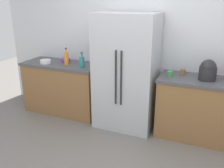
% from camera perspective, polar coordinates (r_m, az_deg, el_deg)
% --- Properties ---
extents(kitchen_back_panel, '(5.35, 0.10, 3.07)m').
position_cam_1_polar(kitchen_back_panel, '(3.95, 8.59, 13.16)').
color(kitchen_back_panel, silver).
rests_on(kitchen_back_panel, ground_plane).
extents(counter_left, '(1.35, 0.60, 0.88)m').
position_cam_1_polar(counter_left, '(4.46, -11.04, -0.76)').
color(counter_left, olive).
rests_on(counter_left, ground_plane).
extents(counter_right, '(1.21, 0.60, 0.88)m').
position_cam_1_polar(counter_right, '(3.77, 19.64, -5.36)').
color(counter_right, olive).
rests_on(counter_right, ground_plane).
extents(refrigerator, '(0.90, 0.67, 1.74)m').
position_cam_1_polar(refrigerator, '(3.77, 3.33, 2.74)').
color(refrigerator, '#B7BABF').
rests_on(refrigerator, ground_plane).
extents(rice_cooker, '(0.23, 0.23, 0.28)m').
position_cam_1_polar(rice_cooker, '(3.57, 21.12, 2.93)').
color(rice_cooker, '#262628').
rests_on(rice_cooker, counter_right).
extents(bottle_a, '(0.07, 0.07, 0.28)m').
position_cam_1_polar(bottle_a, '(4.17, -10.41, 5.79)').
color(bottle_a, orange).
rests_on(bottle_a, counter_left).
extents(bottle_b, '(0.08, 0.08, 0.24)m').
position_cam_1_polar(bottle_b, '(4.00, -6.90, 5.12)').
color(bottle_b, teal).
rests_on(bottle_b, counter_left).
extents(cup_a, '(0.08, 0.08, 0.08)m').
position_cam_1_polar(cup_a, '(3.60, 13.10, 2.31)').
color(cup_a, green).
rests_on(cup_a, counter_right).
extents(cup_b, '(0.08, 0.08, 0.09)m').
position_cam_1_polar(cup_b, '(3.72, 15.92, 2.69)').
color(cup_b, brown).
rests_on(cup_b, counter_right).
extents(bowl_a, '(0.18, 0.18, 0.06)m').
position_cam_1_polar(bowl_a, '(4.37, -15.01, 4.99)').
color(bowl_a, white).
rests_on(bowl_a, counter_left).
extents(bowl_b, '(0.16, 0.16, 0.06)m').
position_cam_1_polar(bowl_b, '(4.40, -10.59, 5.41)').
color(bowl_b, purple).
rests_on(bowl_b, counter_left).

